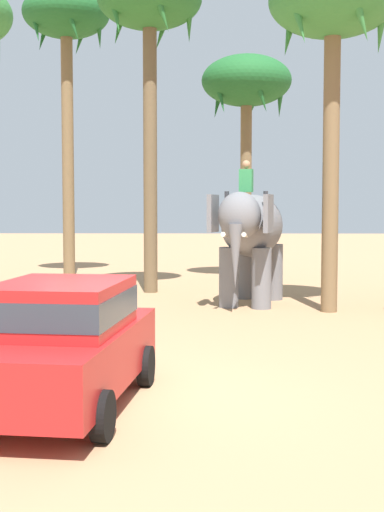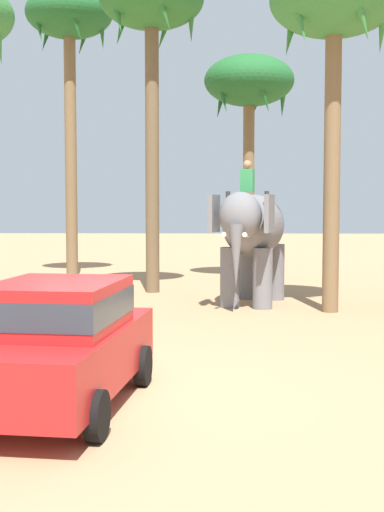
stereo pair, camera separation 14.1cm
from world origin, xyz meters
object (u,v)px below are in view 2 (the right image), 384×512
(palm_tree_far_back, at_px, (152,11))
(palm_tree_left_of_road, at_px, (334,11))
(elephant_with_mahout, at_px, (252,232))
(palm_tree_behind_elephant, at_px, (249,87))
(palm_tree_near_hut, at_px, (69,26))
(car_sedan_foreground, at_px, (59,339))

(palm_tree_far_back, bearing_deg, palm_tree_left_of_road, -39.42)
(palm_tree_left_of_road, bearing_deg, palm_tree_far_back, 140.58)
(elephant_with_mahout, xyz_separation_m, palm_tree_far_back, (-2.93, 2.70, 6.62))
(palm_tree_behind_elephant, distance_m, palm_tree_left_of_road, 7.76)
(palm_tree_behind_elephant, relative_size, palm_tree_far_back, 0.81)
(palm_tree_behind_elephant, height_order, palm_tree_far_back, palm_tree_far_back)
(palm_tree_near_hut, bearing_deg, elephant_with_mahout, -48.43)
(palm_tree_behind_elephant, xyz_separation_m, palm_tree_near_hut, (-6.58, 0.87, 2.41))
(palm_tree_far_back, bearing_deg, car_sedan_foreground, -90.88)
(elephant_with_mahout, xyz_separation_m, palm_tree_left_of_road, (1.92, -1.28, 5.51))
(palm_tree_left_of_road, distance_m, palm_tree_far_back, 6.38)
(palm_tree_near_hut, relative_size, palm_tree_far_back, 1.08)
(palm_tree_behind_elephant, relative_size, palm_tree_near_hut, 0.75)
(palm_tree_behind_elephant, bearing_deg, car_sedan_foreground, -101.70)
(palm_tree_behind_elephant, xyz_separation_m, palm_tree_far_back, (-3.17, -3.57, 1.70))
(elephant_with_mahout, height_order, palm_tree_far_back, palm_tree_far_back)
(palm_tree_behind_elephant, bearing_deg, elephant_with_mahout, -92.19)
(car_sedan_foreground, relative_size, palm_tree_far_back, 0.43)
(car_sedan_foreground, distance_m, palm_tree_left_of_road, 12.00)
(palm_tree_left_of_road, bearing_deg, elephant_with_mahout, 146.28)
(elephant_with_mahout, bearing_deg, palm_tree_near_hut, 131.57)
(elephant_with_mahout, distance_m, palm_tree_near_hut, 12.04)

